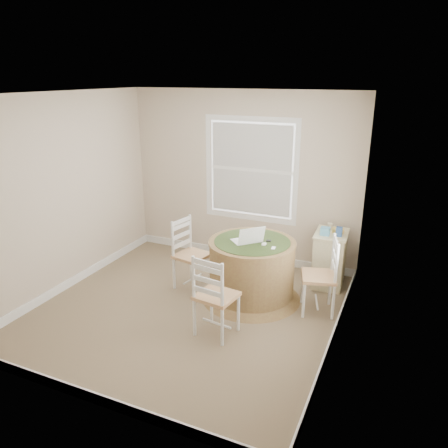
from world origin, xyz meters
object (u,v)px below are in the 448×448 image
at_px(chair_left, 192,255).
at_px(chair_right, 319,276).
at_px(corner_chest, 329,259).
at_px(laptop, 248,240).
at_px(chair_near, 216,295).
at_px(round_table, 252,268).

relative_size(chair_left, chair_right, 1.00).
relative_size(chair_left, corner_chest, 1.24).
xyz_separation_m(laptop, corner_chest, (0.89, 0.85, -0.44)).
relative_size(chair_left, laptop, 2.06).
bearing_deg(chair_near, corner_chest, -109.60).
height_order(round_table, chair_left, chair_left).
distance_m(chair_left, corner_chest, 1.89).
bearing_deg(chair_near, chair_right, -126.36).
bearing_deg(round_table, corner_chest, 36.08).
bearing_deg(corner_chest, chair_left, -156.79).
xyz_separation_m(round_table, chair_right, (0.86, 0.02, 0.04)).
height_order(laptop, corner_chest, laptop).
height_order(chair_right, corner_chest, chair_right).
distance_m(chair_near, corner_chest, 1.97).
xyz_separation_m(chair_near, corner_chest, (0.91, 1.74, -0.09)).
distance_m(chair_right, laptop, 0.97).
xyz_separation_m(round_table, chair_near, (-0.07, -0.93, 0.04)).
distance_m(chair_left, chair_near, 1.19).
xyz_separation_m(chair_right, laptop, (-0.91, -0.06, 0.35)).
bearing_deg(laptop, corner_chest, 177.47).
bearing_deg(chair_left, chair_right, -76.92).
distance_m(round_table, corner_chest, 1.17).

